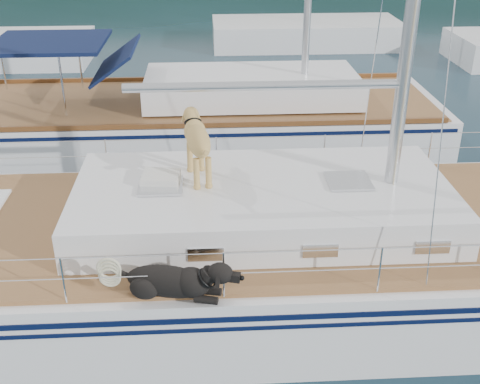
{
  "coord_description": "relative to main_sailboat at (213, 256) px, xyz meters",
  "views": [
    {
      "loc": [
        0.05,
        -7.42,
        5.45
      ],
      "look_at": [
        0.5,
        0.2,
        1.6
      ],
      "focal_mm": 45.0,
      "sensor_mm": 36.0,
      "label": 1
    }
  ],
  "objects": [
    {
      "name": "ground",
      "position": [
        -0.09,
        0.0,
        -0.68
      ],
      "size": [
        120.0,
        120.0,
        0.0
      ],
      "primitive_type": "plane",
      "color": "black",
      "rests_on": "ground"
    },
    {
      "name": "bg_boat_center",
      "position": [
        3.91,
        16.0,
        -0.23
      ],
      "size": [
        7.2,
        3.0,
        11.65
      ],
      "color": "white",
      "rests_on": "ground"
    },
    {
      "name": "main_sailboat",
      "position": [
        0.0,
        0.0,
        0.0
      ],
      "size": [
        12.0,
        3.95,
        14.01
      ],
      "color": "white",
      "rests_on": "ground"
    },
    {
      "name": "neighbor_sailboat",
      "position": [
        -0.08,
        5.84,
        -0.05
      ],
      "size": [
        11.0,
        3.5,
        13.3
      ],
      "color": "white",
      "rests_on": "ground"
    }
  ]
}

